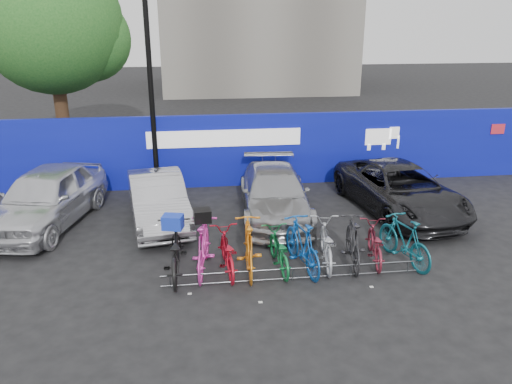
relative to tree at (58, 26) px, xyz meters
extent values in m
plane|color=black|center=(6.77, -10.06, -5.07)|extent=(100.00, 100.00, 0.00)
cube|color=#0B1297|center=(6.77, -4.06, -3.87)|extent=(22.00, 0.15, 2.40)
cube|color=white|center=(5.77, -4.16, -3.42)|extent=(5.00, 0.02, 0.55)
cube|color=white|center=(10.97, -4.16, -3.52)|extent=(1.20, 0.02, 0.90)
cube|color=red|center=(15.27, -4.16, -3.37)|extent=(0.50, 0.02, 0.35)
cylinder|color=#382314|center=(-0.23, -0.06, -3.07)|extent=(0.50, 0.50, 4.00)
sphere|color=#1B571D|center=(-0.23, -0.06, 0.13)|extent=(5.20, 5.20, 5.20)
sphere|color=#1B571D|center=(0.97, 0.24, -0.47)|extent=(3.20, 3.20, 3.20)
cylinder|color=black|center=(3.57, -4.66, -2.07)|extent=(0.16, 0.16, 6.00)
cylinder|color=#595B60|center=(6.77, -10.66, -4.79)|extent=(5.60, 0.03, 0.03)
cylinder|color=#595B60|center=(6.77, -10.66, -5.02)|extent=(5.60, 0.03, 0.03)
cylinder|color=#595B60|center=(4.17, -10.66, -4.93)|extent=(0.03, 0.03, 0.28)
cylinder|color=#595B60|center=(5.47, -10.66, -4.93)|extent=(0.03, 0.03, 0.28)
cylinder|color=#595B60|center=(6.77, -10.66, -4.93)|extent=(0.03, 0.03, 0.28)
cylinder|color=#595B60|center=(8.07, -10.66, -4.93)|extent=(0.03, 0.03, 0.28)
cylinder|color=#595B60|center=(9.37, -10.66, -4.93)|extent=(0.03, 0.03, 0.28)
imported|color=silver|center=(0.77, -6.80, -4.28)|extent=(2.92, 4.96, 1.58)
imported|color=#A1A1A6|center=(3.74, -7.00, -4.40)|extent=(2.06, 4.22, 1.33)
imported|color=#989A9D|center=(6.99, -6.91, -4.40)|extent=(2.18, 4.71, 1.33)
imported|color=black|center=(10.61, -7.07, -4.38)|extent=(2.88, 5.20, 1.38)
imported|color=black|center=(4.27, -10.07, -4.52)|extent=(0.73, 2.09, 1.10)
imported|color=#E837AF|center=(4.90, -10.00, -4.47)|extent=(0.82, 2.04, 1.19)
imported|color=red|center=(5.41, -10.07, -4.60)|extent=(0.75, 1.83, 0.94)
imported|color=orange|center=(5.89, -10.12, -4.47)|extent=(0.67, 2.02, 1.20)
imported|color=#117236|center=(6.56, -10.09, -4.62)|extent=(0.72, 1.75, 0.90)
imported|color=#0F4EAA|center=(7.09, -10.15, -4.48)|extent=(0.89, 2.03, 1.18)
imported|color=#ACAFB5|center=(7.67, -9.98, -4.57)|extent=(0.93, 1.96, 0.99)
imported|color=#28282B|center=(8.28, -10.08, -4.51)|extent=(0.81, 1.91, 1.11)
imported|color=maroon|center=(8.82, -10.00, -4.62)|extent=(0.89, 1.78, 0.89)
imported|color=#105B6A|center=(9.46, -10.16, -4.51)|extent=(1.00, 1.95, 1.13)
cube|color=#1833BC|center=(4.27, -10.07, -3.82)|extent=(0.49, 0.41, 0.30)
cube|color=black|center=(4.90, -10.00, -3.74)|extent=(0.40, 0.37, 0.27)
camera|label=1|loc=(4.80, -20.01, 0.29)|focal=35.00mm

